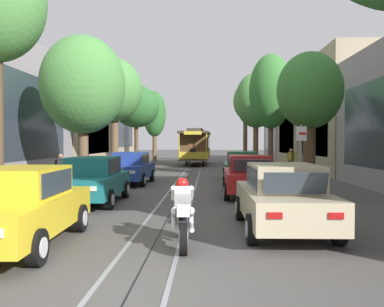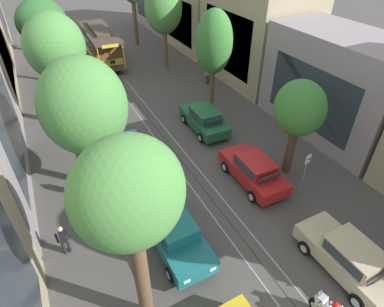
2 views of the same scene
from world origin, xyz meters
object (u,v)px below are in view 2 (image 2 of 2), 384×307
object	(u,v)px
parked_car_beige_near_right	(349,257)
pedestrian_on_right_pavement	(63,239)
street_tree_kerb_left_fourth	(42,22)
fire_hydrant	(121,197)
street_tree_kerb_left_second	(84,107)
cable_car_trolley	(100,44)
parked_car_red_second_right	(253,170)
street_tree_kerb_right_fourth	(163,8)
parked_car_teal_second_left	(175,234)
parked_car_blue_mid_left	(130,153)
street_tree_kerb_left_mid	(55,48)
pedestrian_crossing_far	(208,74)
street_tree_kerb_right_second	(299,110)
street_sign_post	(305,170)
pedestrian_on_left_pavement	(82,183)
street_tree_kerb_right_mid	(214,43)
street_tree_kerb_left_near	(129,199)
street_tree_kerb_left_far	(38,3)

from	to	relation	value
parked_car_beige_near_right	pedestrian_on_right_pavement	size ratio (longest dim) A/B	2.73
street_tree_kerb_left_fourth	fire_hydrant	xyz separation A→B (m)	(0.76, -17.24, -4.62)
street_tree_kerb_left_second	cable_car_trolley	xyz separation A→B (m)	(4.81, 18.97, -3.10)
parked_car_beige_near_right	fire_hydrant	distance (m)	10.53
parked_car_red_second_right	street_tree_kerb_right_fourth	world-z (taller)	street_tree_kerb_right_fourth
parked_car_teal_second_left	pedestrian_on_right_pavement	world-z (taller)	pedestrian_on_right_pavement
parked_car_blue_mid_left	street_tree_kerb_left_mid	bearing A→B (deg)	109.62
street_tree_kerb_left_second	fire_hydrant	xyz separation A→B (m)	(0.60, -1.85, -4.34)
pedestrian_crossing_far	fire_hydrant	bearing A→B (deg)	-135.31
parked_car_red_second_right	street_tree_kerb_right_second	world-z (taller)	street_tree_kerb_right_second
cable_car_trolley	street_sign_post	world-z (taller)	cable_car_trolley
street_tree_kerb_left_second	street_sign_post	world-z (taller)	street_tree_kerb_left_second
parked_car_beige_near_right	pedestrian_on_left_pavement	xyz separation A→B (m)	(-8.61, 9.19, 0.07)
parked_car_beige_near_right	cable_car_trolley	distance (m)	28.77
parked_car_teal_second_left	cable_car_trolley	distance (m)	24.59
street_tree_kerb_left_mid	street_tree_kerb_right_mid	world-z (taller)	street_tree_kerb_left_mid
street_tree_kerb_left_near	street_tree_kerb_right_fourth	distance (m)	24.03
parked_car_teal_second_left	street_tree_kerb_left_mid	size ratio (longest dim) A/B	0.59
parked_car_teal_second_left	pedestrian_crossing_far	world-z (taller)	pedestrian_crossing_far
street_tree_kerb_right_second	pedestrian_crossing_far	world-z (taller)	street_tree_kerb_right_second
street_tree_kerb_right_fourth	street_tree_kerb_left_mid	bearing A→B (deg)	-145.27
street_tree_kerb_right_fourth	pedestrian_on_left_pavement	bearing A→B (deg)	-126.43
cable_car_trolley	pedestrian_crossing_far	xyz separation A→B (m)	(6.80, -9.93, -0.74)
street_tree_kerb_left_near	street_tree_kerb_right_second	world-z (taller)	street_tree_kerb_left_near
parked_car_blue_mid_left	pedestrian_on_right_pavement	bearing A→B (deg)	-133.23
parked_car_teal_second_left	street_tree_kerb_right_mid	size ratio (longest dim) A/B	0.61
parked_car_beige_near_right	street_tree_kerb_right_second	distance (m)	7.19
parked_car_teal_second_left	street_tree_kerb_right_second	size ratio (longest dim) A/B	0.80
street_tree_kerb_left_mid	street_tree_kerb_right_fourth	distance (m)	12.09
parked_car_teal_second_left	street_tree_kerb_left_second	world-z (taller)	street_tree_kerb_left_second
parked_car_red_second_right	street_tree_kerb_left_mid	world-z (taller)	street_tree_kerb_left_mid
street_tree_kerb_right_mid	street_tree_kerb_right_fourth	xyz separation A→B (m)	(0.21, 9.27, 0.40)
parked_car_blue_mid_left	street_tree_kerb_right_mid	size ratio (longest dim) A/B	0.61
parked_car_beige_near_right	parked_car_blue_mid_left	bearing A→B (deg)	117.78
parked_car_red_second_right	cable_car_trolley	distance (m)	22.57
parked_car_blue_mid_left	street_tree_kerb_left_far	size ratio (longest dim) A/B	0.59
parked_car_teal_second_left	street_tree_kerb_left_fourth	xyz separation A→B (m)	(-2.14, 20.83, 4.25)
parked_car_red_second_right	pedestrian_on_right_pavement	world-z (taller)	pedestrian_on_right_pavement
street_tree_kerb_right_fourth	cable_car_trolley	xyz separation A→B (m)	(-4.98, 4.89, -3.73)
street_tree_kerb_right_mid	pedestrian_on_right_pavement	world-z (taller)	street_tree_kerb_right_mid
parked_car_beige_near_right	street_tree_kerb_left_far	size ratio (longest dim) A/B	0.59
street_tree_kerb_left_second	street_tree_kerb_left_fourth	xyz separation A→B (m)	(-0.16, 15.39, 0.28)
pedestrian_on_left_pavement	pedestrian_on_right_pavement	xyz separation A→B (m)	(-1.40, -3.20, 0.04)
street_tree_kerb_left_fourth	fire_hydrant	size ratio (longest dim) A/B	8.17
pedestrian_on_left_pavement	street_tree_kerb_left_far	bearing A→B (deg)	87.07
parked_car_beige_near_right	street_tree_kerb_left_near	size ratio (longest dim) A/B	0.57
parked_car_blue_mid_left	street_tree_kerb_left_fourth	distance (m)	15.14
street_tree_kerb_left_near	pedestrian_on_left_pavement	xyz separation A→B (m)	(-0.74, 7.32, -5.02)
fire_hydrant	cable_car_trolley	bearing A→B (deg)	78.56
parked_car_blue_mid_left	cable_car_trolley	xyz separation A→B (m)	(2.76, 17.95, 0.86)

